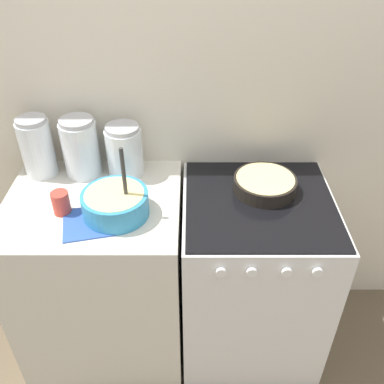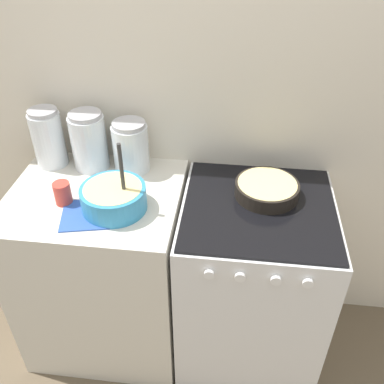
% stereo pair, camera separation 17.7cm
% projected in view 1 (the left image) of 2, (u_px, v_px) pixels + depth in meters
% --- Properties ---
extents(wall_back, '(4.49, 0.05, 2.40)m').
position_uv_depth(wall_back, '(179.00, 106.00, 1.92)').
color(wall_back, beige).
rests_on(wall_back, ground_plane).
extents(countertop_cabinet, '(0.75, 0.64, 0.93)m').
position_uv_depth(countertop_cabinet, '(103.00, 277.00, 2.07)').
color(countertop_cabinet, silver).
rests_on(countertop_cabinet, ground_plane).
extents(stove, '(0.65, 0.65, 0.93)m').
position_uv_depth(stove, '(250.00, 277.00, 2.08)').
color(stove, silver).
rests_on(stove, ground_plane).
extents(mixing_bowl, '(0.27, 0.27, 0.31)m').
position_uv_depth(mixing_bowl, '(114.00, 203.00, 1.70)').
color(mixing_bowl, '#338CBF').
rests_on(mixing_bowl, countertop_cabinet).
extents(baking_pan, '(0.27, 0.27, 0.06)m').
position_uv_depth(baking_pan, '(264.00, 184.00, 1.85)').
color(baking_pan, black).
rests_on(baking_pan, stove).
extents(storage_jar_left, '(0.14, 0.14, 0.28)m').
position_uv_depth(storage_jar_left, '(37.00, 151.00, 1.90)').
color(storage_jar_left, silver).
rests_on(storage_jar_left, countertop_cabinet).
extents(storage_jar_middle, '(0.16, 0.16, 0.27)m').
position_uv_depth(storage_jar_middle, '(80.00, 151.00, 1.90)').
color(storage_jar_middle, silver).
rests_on(storage_jar_middle, countertop_cabinet).
extents(storage_jar_right, '(0.16, 0.16, 0.24)m').
position_uv_depth(storage_jar_right, '(124.00, 154.00, 1.91)').
color(storage_jar_right, silver).
rests_on(storage_jar_right, countertop_cabinet).
extents(tin_can, '(0.07, 0.07, 0.10)m').
position_uv_depth(tin_can, '(60.00, 203.00, 1.71)').
color(tin_can, '#CC3F33').
rests_on(tin_can, countertop_cabinet).
extents(recipe_page, '(0.24, 0.24, 0.01)m').
position_uv_depth(recipe_page, '(87.00, 223.00, 1.68)').
color(recipe_page, '#3359B2').
rests_on(recipe_page, countertop_cabinet).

